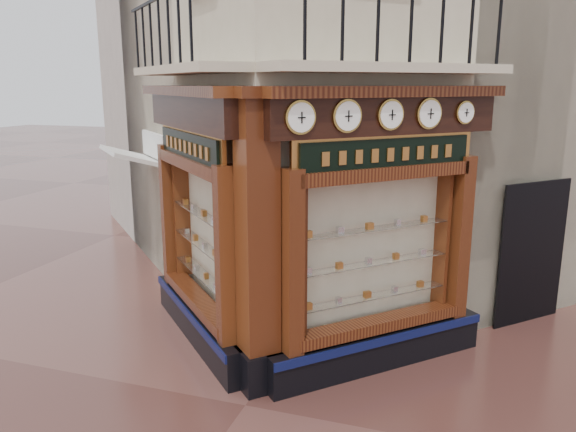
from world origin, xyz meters
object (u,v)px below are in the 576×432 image
at_px(signboard_right, 387,154).
at_px(clock_c, 391,115).
at_px(clock_e, 465,112).
at_px(clock_d, 429,114).
at_px(awning, 140,279).
at_px(clock_b, 347,116).
at_px(clock_a, 300,117).
at_px(corner_pilaster, 258,249).
at_px(signboard_left, 189,147).

bearing_deg(signboard_right, clock_c, -118.15).
relative_size(clock_e, signboard_right, 0.15).
xyz_separation_m(clock_d, awning, (-5.89, 1.91, -3.62)).
xyz_separation_m(clock_c, clock_e, (0.89, 0.89, -0.00)).
relative_size(clock_b, clock_c, 1.04).
height_order(clock_a, awning, clock_a).
xyz_separation_m(corner_pilaster, clock_b, (1.03, 0.43, 1.67)).
relative_size(corner_pilaster, clock_d, 9.67).
xyz_separation_m(corner_pilaster, clock_e, (2.39, 1.79, 1.67)).
bearing_deg(corner_pilaster, clock_a, -48.02).
height_order(clock_a, clock_e, clock_a).
height_order(clock_a, signboard_right, clock_a).
relative_size(clock_c, clock_d, 0.97).
relative_size(clock_c, signboard_right, 0.19).
height_order(clock_c, awning, clock_c).
relative_size(awning, signboard_right, 0.82).
xyz_separation_m(clock_b, clock_d, (0.91, 0.91, 0.00)).
relative_size(clock_b, awning, 0.24).
bearing_deg(awning, clock_d, -152.92).
bearing_deg(corner_pilaster, awning, 95.61).
distance_m(clock_d, awning, 7.17).
xyz_separation_m(clock_d, clock_e, (0.45, 0.45, -0.00)).
bearing_deg(clock_e, clock_a, -180.00).
xyz_separation_m(corner_pilaster, signboard_right, (1.46, 1.01, 1.15)).
bearing_deg(signboard_left, clock_a, -162.16).
bearing_deg(clock_e, clock_d, 180.00).
xyz_separation_m(clock_a, awning, (-4.52, 3.27, -3.62)).
distance_m(corner_pilaster, awning, 5.47).
bearing_deg(clock_d, awning, 117.08).
distance_m(clock_c, signboard_right, 0.53).
height_order(clock_a, signboard_left, clock_a).
relative_size(clock_b, signboard_left, 0.20).
xyz_separation_m(clock_c, clock_d, (0.44, 0.44, 0.00)).
relative_size(clock_e, awning, 0.19).
xyz_separation_m(clock_d, signboard_left, (-3.40, -0.32, -0.52)).
bearing_deg(clock_e, clock_b, -180.00).
distance_m(awning, signboard_right, 6.62).
bearing_deg(clock_a, clock_b, 0.00).
bearing_deg(clock_d, signboard_right, 169.03).
bearing_deg(clock_d, clock_c, -180.00).
bearing_deg(clock_c, awning, 111.67).
distance_m(clock_a, signboard_right, 1.47).
distance_m(clock_e, signboard_left, 3.96).
height_order(clock_c, clock_e, clock_c).
distance_m(corner_pilaster, signboard_right, 2.12).
xyz_separation_m(clock_b, signboard_right, (0.43, 0.58, -0.52)).
xyz_separation_m(clock_e, signboard_left, (-3.85, -0.77, -0.52)).
height_order(awning, signboard_right, signboard_right).
xyz_separation_m(corner_pilaster, clock_d, (1.94, 1.34, 1.67)).
relative_size(clock_a, signboard_right, 0.20).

